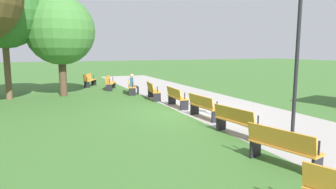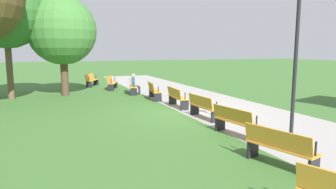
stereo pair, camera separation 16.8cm
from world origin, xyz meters
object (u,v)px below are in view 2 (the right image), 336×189
object	(u,v)px
bench_5	(203,106)
bench_7	(279,147)
bench_3	(154,91)
bench_4	(177,97)
person_seated	(135,83)
bench_0	(91,80)
bench_2	(132,86)
tree_2	(5,12)
bench_6	(235,121)
tree_0	(62,31)
lamp_post	(297,37)
bench_1	(112,82)

from	to	relation	value
bench_5	bench_7	bearing A→B (deg)	-11.74
bench_3	bench_4	world-z (taller)	same
bench_7	person_seated	size ratio (longest dim) A/B	1.40
bench_5	person_seated	world-z (taller)	person_seated
bench_0	bench_3	xyz separation A→B (m)	(7.00, 2.22, 0.00)
bench_3	bench_5	xyz separation A→B (m)	(4.90, 0.25, 0.00)
bench_2	tree_2	distance (m)	7.58
bench_2	bench_6	distance (m)	9.76
bench_6	tree_0	xyz separation A→B (m)	(-10.43, -4.21, 3.12)
bench_0	lamp_post	xyz separation A→B (m)	(15.53, 3.23, 2.43)
bench_1	bench_3	bearing A→B (deg)	35.29
bench_0	bench_2	world-z (taller)	same
bench_2	bench_3	distance (m)	2.46
bench_0	bench_1	distance (m)	2.45
person_seated	lamp_post	world-z (taller)	lamp_post
bench_0	lamp_post	distance (m)	16.04
bench_2	person_seated	size ratio (longest dim) A/B	1.40
bench_5	person_seated	xyz separation A→B (m)	(-7.10, -0.66, 0.17)
bench_0	lamp_post	world-z (taller)	lamp_post
bench_2	lamp_post	world-z (taller)	lamp_post
bench_3	bench_4	xyz separation A→B (m)	(2.44, 0.25, 0.00)
bench_1	lamp_post	world-z (taller)	lamp_post
bench_6	lamp_post	distance (m)	2.88
bench_2	bench_7	xyz separation A→B (m)	(12.15, 0.00, 0.00)
bench_0	bench_2	size ratio (longest dim) A/B	0.98
bench_0	lamp_post	size ratio (longest dim) A/B	0.40
bench_3	bench_7	world-z (taller)	same
bench_1	bench_7	size ratio (longest dim) A/B	1.00
bench_3	bench_7	distance (m)	9.76
bench_3	person_seated	size ratio (longest dim) A/B	1.39
bench_5	tree_2	bearing A→B (deg)	-140.51
bench_2	tree_2	size ratio (longest dim) A/B	0.26
bench_3	lamp_post	distance (m)	8.93
lamp_post	bench_7	bearing A→B (deg)	-51.15
tree_0	bench_0	bearing A→B (deg)	153.01
bench_5	bench_0	bearing A→B (deg)	-171.22
bench_7	tree_0	distance (m)	13.72
lamp_post	bench_1	bearing A→B (deg)	-170.37
tree_2	bench_0	bearing A→B (deg)	130.88
bench_4	lamp_post	xyz separation A→B (m)	(6.09, 0.76, 2.43)
bench_6	bench_1	bearing A→B (deg)	177.02
bench_4	tree_2	distance (m)	9.81
bench_5	person_seated	distance (m)	7.13
bench_0	bench_5	size ratio (longest dim) A/B	1.01
bench_0	tree_2	bearing A→B (deg)	-22.59
tree_0	lamp_post	size ratio (longest dim) A/B	1.31
bench_2	bench_3	bearing A→B (deg)	26.46
bench_2	bench_5	bearing A→B (deg)	20.60
bench_0	bench_1	size ratio (longest dim) A/B	0.99
bench_1	bench_0	bearing A→B (deg)	-135.90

